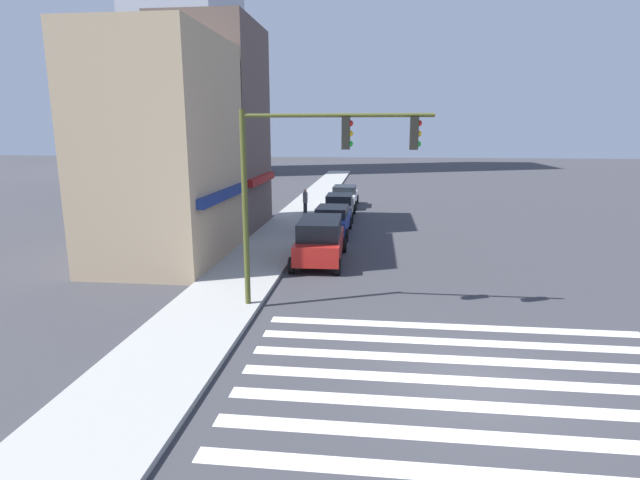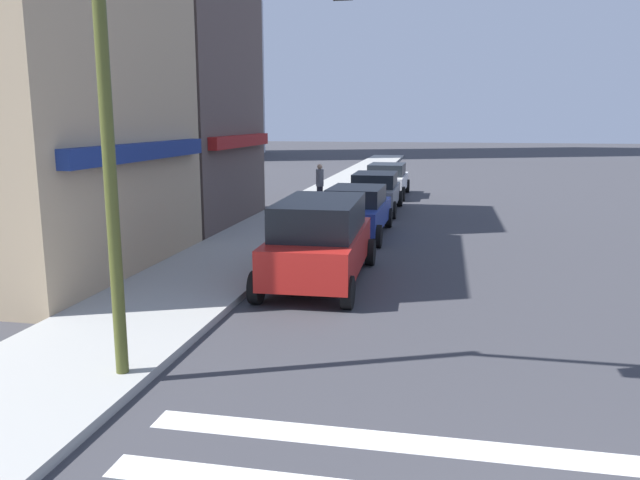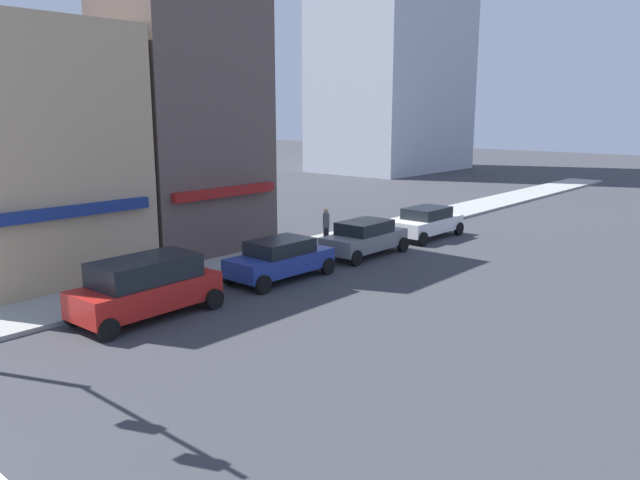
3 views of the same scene
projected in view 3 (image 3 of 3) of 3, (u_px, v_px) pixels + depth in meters
storefront_row at (117, 139)px, 25.69m from camera, size 14.21×5.30×11.56m
suv_red at (146, 286)px, 19.68m from camera, size 4.75×2.12×1.94m
sedan_blue at (280, 258)px, 24.17m from camera, size 4.43×2.02×1.59m
sedan_grey at (364, 237)px, 28.18m from camera, size 4.42×2.02×1.59m
sedan_white at (427, 222)px, 32.11m from camera, size 4.42×2.02×1.59m
pedestrian_grey_coat at (326, 226)px, 29.62m from camera, size 0.32×0.32×1.77m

